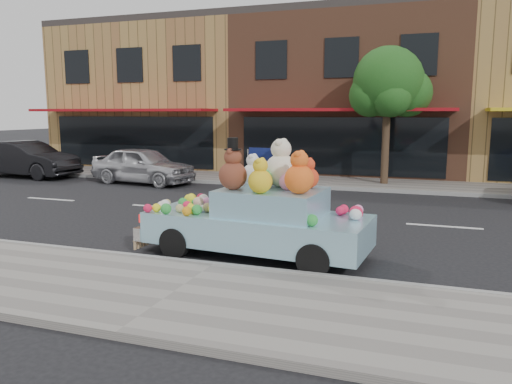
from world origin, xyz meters
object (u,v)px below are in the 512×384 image
at_px(car_dark, 27,159).
at_px(art_car, 259,215).
at_px(street_tree, 389,88).
at_px(car_silver, 143,165).

xyz_separation_m(car_dark, art_car, (13.43, -8.17, 0.04)).
bearing_deg(street_tree, car_silver, -165.46).
xyz_separation_m(street_tree, art_car, (-1.53, -10.48, -2.87)).
bearing_deg(car_silver, car_dark, 97.40).
relative_size(street_tree, car_dark, 1.10).
distance_m(car_dark, art_car, 15.72).
bearing_deg(car_silver, street_tree, -67.50).
distance_m(street_tree, car_dark, 15.42).
height_order(street_tree, car_dark, street_tree).
xyz_separation_m(street_tree, car_dark, (-14.97, -2.31, -2.91)).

